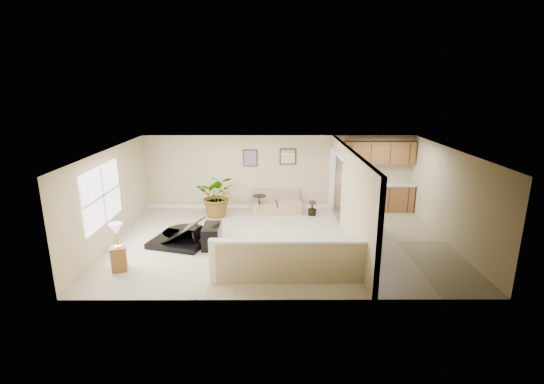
{
  "coord_description": "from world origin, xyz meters",
  "views": [
    {
      "loc": [
        -0.26,
        -9.95,
        4.14
      ],
      "look_at": [
        -0.23,
        0.4,
        1.28
      ],
      "focal_mm": 26.0,
      "sensor_mm": 36.0,
      "label": 1
    }
  ],
  "objects_px": {
    "loveseat": "(276,201)",
    "lamp_stand": "(118,251)",
    "piano": "(179,222)",
    "accent_table": "(259,202)",
    "piano_bench": "(212,236)",
    "palm_plant": "(218,196)",
    "small_plant": "(312,209)"
  },
  "relations": [
    {
      "from": "piano_bench",
      "to": "small_plant",
      "type": "height_order",
      "value": "piano_bench"
    },
    {
      "from": "accent_table",
      "to": "loveseat",
      "type": "bearing_deg",
      "value": 29.93
    },
    {
      "from": "loveseat",
      "to": "lamp_stand",
      "type": "bearing_deg",
      "value": -134.36
    },
    {
      "from": "piano_bench",
      "to": "palm_plant",
      "type": "xyz_separation_m",
      "value": [
        -0.15,
        2.46,
        0.39
      ]
    },
    {
      "from": "piano_bench",
      "to": "accent_table",
      "type": "height_order",
      "value": "accent_table"
    },
    {
      "from": "accent_table",
      "to": "palm_plant",
      "type": "bearing_deg",
      "value": -172.51
    },
    {
      "from": "loveseat",
      "to": "piano_bench",
      "type": "bearing_deg",
      "value": -124.44
    },
    {
      "from": "piano",
      "to": "small_plant",
      "type": "bearing_deg",
      "value": 46.18
    },
    {
      "from": "piano_bench",
      "to": "lamp_stand",
      "type": "bearing_deg",
      "value": -144.72
    },
    {
      "from": "accent_table",
      "to": "lamp_stand",
      "type": "height_order",
      "value": "lamp_stand"
    },
    {
      "from": "palm_plant",
      "to": "accent_table",
      "type": "bearing_deg",
      "value": 7.49
    },
    {
      "from": "piano",
      "to": "lamp_stand",
      "type": "distance_m",
      "value": 1.96
    },
    {
      "from": "piano",
      "to": "piano_bench",
      "type": "height_order",
      "value": "piano"
    },
    {
      "from": "piano",
      "to": "lamp_stand",
      "type": "xyz_separation_m",
      "value": [
        -1.01,
        -1.68,
        -0.09
      ]
    },
    {
      "from": "small_plant",
      "to": "lamp_stand",
      "type": "xyz_separation_m",
      "value": [
        -4.82,
        -3.89,
        0.26
      ]
    },
    {
      "from": "loveseat",
      "to": "accent_table",
      "type": "relative_size",
      "value": 2.6
    },
    {
      "from": "accent_table",
      "to": "lamp_stand",
      "type": "bearing_deg",
      "value": -127.76
    },
    {
      "from": "palm_plant",
      "to": "small_plant",
      "type": "bearing_deg",
      "value": 1.24
    },
    {
      "from": "small_plant",
      "to": "loveseat",
      "type": "bearing_deg",
      "value": 159.59
    },
    {
      "from": "loveseat",
      "to": "lamp_stand",
      "type": "distance_m",
      "value": 5.67
    },
    {
      "from": "lamp_stand",
      "to": "piano_bench",
      "type": "bearing_deg",
      "value": 35.28
    },
    {
      "from": "loveseat",
      "to": "accent_table",
      "type": "height_order",
      "value": "loveseat"
    },
    {
      "from": "piano",
      "to": "palm_plant",
      "type": "xyz_separation_m",
      "value": [
        0.77,
        2.15,
        0.12
      ]
    },
    {
      "from": "piano_bench",
      "to": "lamp_stand",
      "type": "distance_m",
      "value": 2.37
    },
    {
      "from": "piano_bench",
      "to": "palm_plant",
      "type": "height_order",
      "value": "palm_plant"
    },
    {
      "from": "piano_bench",
      "to": "accent_table",
      "type": "distance_m",
      "value": 2.89
    },
    {
      "from": "piano",
      "to": "lamp_stand",
      "type": "bearing_deg",
      "value": -105.05
    },
    {
      "from": "piano",
      "to": "accent_table",
      "type": "distance_m",
      "value": 3.13
    },
    {
      "from": "palm_plant",
      "to": "lamp_stand",
      "type": "distance_m",
      "value": 4.22
    },
    {
      "from": "piano_bench",
      "to": "accent_table",
      "type": "bearing_deg",
      "value": 66.07
    },
    {
      "from": "accent_table",
      "to": "lamp_stand",
      "type": "xyz_separation_m",
      "value": [
        -3.1,
        -4.0,
        0.07
      ]
    },
    {
      "from": "loveseat",
      "to": "small_plant",
      "type": "relative_size",
      "value": 3.3
    }
  ]
}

